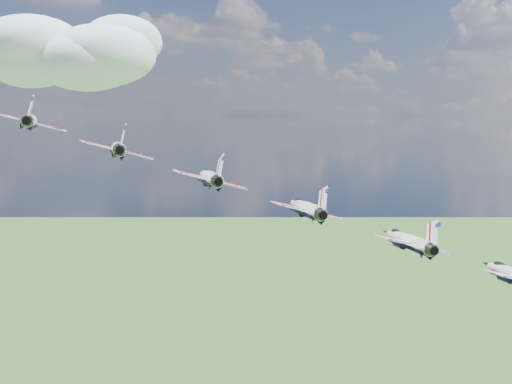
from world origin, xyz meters
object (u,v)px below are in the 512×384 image
jet_4 (407,240)px  jet_2 (209,177)px  jet_1 (117,148)px  jet_0 (31,120)px  jet_3 (305,208)px

jet_4 → jet_2: bearing=153.0°
jet_1 → jet_4: size_ratio=1.00×
jet_2 → jet_4: bearing=-27.0°
jet_2 → jet_0: bearing=153.0°
jet_3 → jet_4: jet_3 is taller
jet_3 → jet_4: size_ratio=1.00×
jet_0 → jet_3: (28.73, -23.40, -10.65)m
jet_0 → jet_4: 51.41m
jet_0 → jet_2: (19.16, -15.60, -7.10)m
jet_2 → jet_4: 25.70m
jet_0 → jet_1: (9.58, -7.80, -3.55)m
jet_0 → jet_2: bearing=-27.0°
jet_1 → jet_2: jet_1 is taller
jet_0 → jet_1: 12.85m
jet_3 → jet_4: bearing=-27.0°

